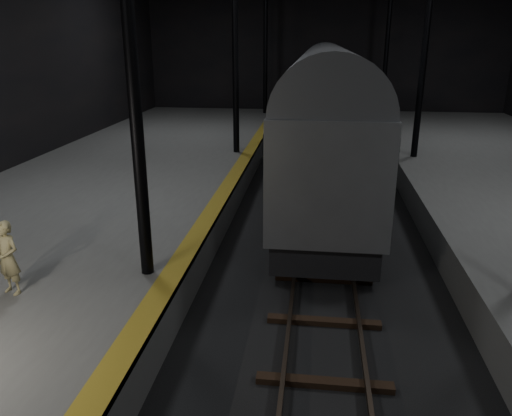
# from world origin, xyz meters

# --- Properties ---
(ground) EXTENTS (44.00, 44.00, 0.00)m
(ground) POSITION_xyz_m (0.00, 0.00, 0.00)
(ground) COLOR black
(ground) RESTS_ON ground
(platform_left) EXTENTS (9.00, 43.80, 1.00)m
(platform_left) POSITION_xyz_m (-7.50, 0.00, 0.50)
(platform_left) COLOR #535351
(platform_left) RESTS_ON ground
(tactile_strip) EXTENTS (0.50, 43.80, 0.01)m
(tactile_strip) POSITION_xyz_m (-3.25, 0.00, 1.00)
(tactile_strip) COLOR olive
(tactile_strip) RESTS_ON platform_left
(track) EXTENTS (2.40, 43.00, 0.24)m
(track) POSITION_xyz_m (0.00, 0.00, 0.07)
(track) COLOR #3F3328
(track) RESTS_ON ground
(train) EXTENTS (3.02, 20.17, 5.39)m
(train) POSITION_xyz_m (-0.00, 7.50, 3.01)
(train) COLOR #989B9F
(train) RESTS_ON ground
(woman) EXTENTS (0.63, 0.51, 1.49)m
(woman) POSITION_xyz_m (-6.14, -5.20, 1.75)
(woman) COLOR tan
(woman) RESTS_ON platform_left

